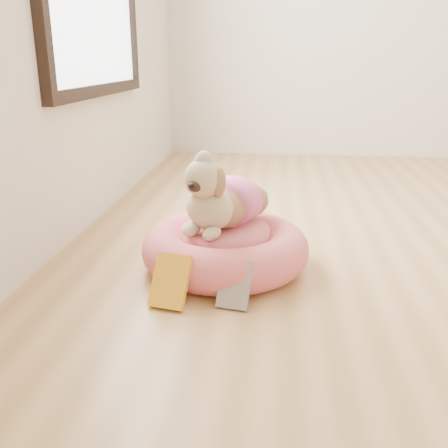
# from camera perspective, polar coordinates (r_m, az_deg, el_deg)

# --- Properties ---
(pet_bed) EXTENTS (0.69, 0.69, 0.18)m
(pet_bed) POSITION_cam_1_polar(r_m,az_deg,el_deg) (2.06, 0.15, -2.80)
(pet_bed) COLOR #E25958
(pet_bed) RESTS_ON floor
(dog) EXTENTS (0.48, 0.55, 0.34)m
(dog) POSITION_cam_1_polar(r_m,az_deg,el_deg) (1.99, -0.25, 4.30)
(dog) COLOR brown
(dog) RESTS_ON pet_bed
(book_yellow) EXTENTS (0.15, 0.15, 0.18)m
(book_yellow) POSITION_cam_1_polar(r_m,az_deg,el_deg) (1.77, -6.16, -6.53)
(book_yellow) COLOR #FFF31A
(book_yellow) RESTS_ON floor
(book_white) EXTENTS (0.13, 0.13, 0.15)m
(book_white) POSITION_cam_1_polar(r_m,az_deg,el_deg) (1.76, 1.24, -6.95)
(book_white) COLOR white
(book_white) RESTS_ON floor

